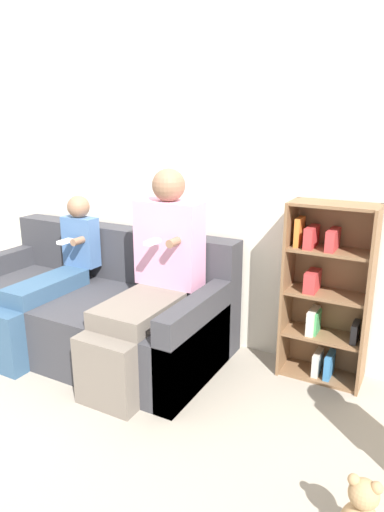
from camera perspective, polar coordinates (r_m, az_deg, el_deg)
name	(u,v)px	position (r m, az deg, el deg)	size (l,w,h in m)	color
ground_plane	(43,383)	(3.07, -18.13, -14.85)	(14.00, 14.00, 0.00)	#9E9384
back_wall	(137,161)	(3.46, -6.94, 11.70)	(10.00, 0.06, 2.55)	silver
couch	(94,309)	(3.35, -12.17, -6.49)	(1.91, 0.94, 0.80)	#38383D
adult_seated	(152,275)	(2.83, -5.07, -2.35)	(0.43, 0.87, 1.28)	#70665B
child_seated	(51,278)	(3.31, -17.25, -2.66)	(0.27, 0.88, 1.04)	#335170
bookshelf	(326,293)	(2.90, 16.40, -4.51)	(0.50, 0.26, 1.11)	brown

